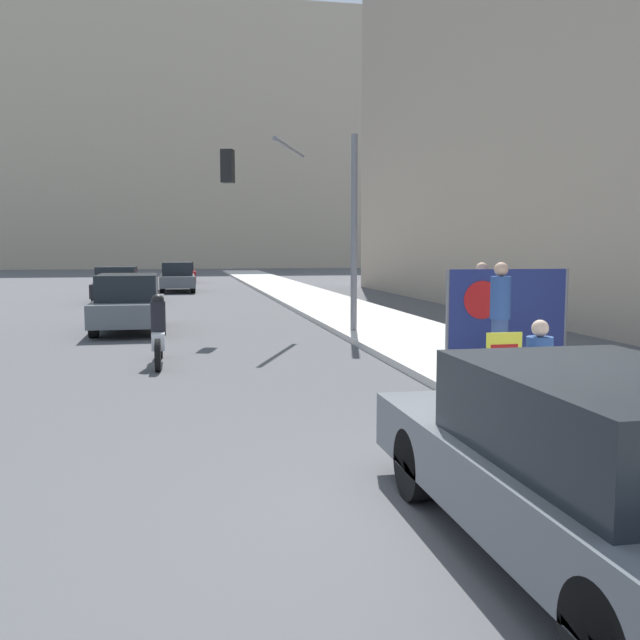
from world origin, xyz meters
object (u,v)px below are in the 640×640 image
Objects in this scene: pedestrian_behind at (481,307)px; car_on_road_far_lane at (180,272)px; jogger_on_sidewalk at (500,316)px; car_on_road_nearest at (129,303)px; car_on_road_distant at (177,277)px; seated_protester at (540,363)px; traffic_light_pole at (301,197)px; parked_car_curbside at (599,468)px; motorcycle_on_road at (159,335)px; car_on_road_midblock at (118,284)px; protest_banner at (507,312)px.

pedestrian_behind is 32.88m from car_on_road_far_lane.
jogger_on_sidewalk is 0.44× the size of car_on_road_far_lane.
car_on_road_distant is (1.26, 17.19, -0.02)m from car_on_road_nearest.
jogger_on_sidewalk is at bearing -52.03° from car_on_road_nearest.
car_on_road_far_lane reaches higher than seated_protester.
parked_car_curbside is (-0.23, -13.58, -2.79)m from traffic_light_pole.
car_on_road_distant is (-5.96, 23.55, -0.33)m from pedestrian_behind.
jogger_on_sidewalk is at bearing -25.86° from motorcycle_on_road.
jogger_on_sidewalk is 0.42× the size of car_on_road_midblock.
car_on_road_midblock reaches higher than seated_protester.
car_on_road_nearest is at bearing 134.48° from protest_banner.
pedestrian_behind is 0.38× the size of parked_car_curbside.
traffic_light_pole is at bearing -20.36° from car_on_road_nearest.
jogger_on_sidewalk is 0.41× the size of car_on_road_distant.
pedestrian_behind is at bearing 71.07° from parked_car_curbside.
car_on_road_far_lane is (1.42, 26.01, -0.07)m from car_on_road_nearest.
parked_car_curbside is (-2.44, -6.74, -0.39)m from jogger_on_sidewalk.
jogger_on_sidewalk is 1.03× the size of pedestrian_behind.
car_on_road_midblock is at bearing 114.97° from protest_banner.
protest_banner is 6.89m from traffic_light_pole.
jogger_on_sidewalk is at bearing -72.08° from traffic_light_pole.
car_on_road_distant is (-5.36, 25.67, -0.36)m from jogger_on_sidewalk.
parked_car_curbside reaches higher than motorcycle_on_road.
motorcycle_on_road is at bearing -82.80° from car_on_road_midblock.
traffic_light_pole is at bearing 116.39° from protest_banner.
protest_banner is 6.57m from motorcycle_on_road.
car_on_road_distant is at bearing 85.80° from car_on_road_nearest.
seated_protester is 28.88m from car_on_road_distant.
jogger_on_sidewalk reaches higher than seated_protester.
traffic_light_pole is at bearing -109.04° from jogger_on_sidewalk.
motorcycle_on_road is (-6.34, 1.68, -0.48)m from protest_banner.
pedestrian_behind is at bearing 59.90° from seated_protester.
protest_banner is at bearing -157.84° from jogger_on_sidewalk.
traffic_light_pole reaches higher than jogger_on_sidewalk.
car_on_road_midblock is 1.98× the size of motorcycle_on_road.
pedestrian_behind reaches higher than seated_protester.
car_on_road_far_lane is (-2.76, 41.23, -0.02)m from parked_car_curbside.
car_on_road_far_lane is at bearing 80.53° from car_on_road_midblock.
pedestrian_behind is 0.42× the size of car_on_road_far_lane.
parked_car_curbside is at bearing -127.55° from seated_protester.
traffic_light_pole is 27.94m from car_on_road_far_lane.
car_on_road_nearest is at bearing 159.64° from traffic_light_pole.
protest_banner reaches higher than car_on_road_nearest.
jogger_on_sidewalk reaches higher than pedestrian_behind.
car_on_road_nearest is at bearing -88.99° from jogger_on_sidewalk.
car_on_road_midblock is 6.96m from car_on_road_distant.
car_on_road_far_lane is (0.15, 8.81, -0.05)m from car_on_road_distant.
jogger_on_sidewalk is at bearing -120.87° from protest_banner.
car_on_road_nearest reaches higher than car_on_road_far_lane.
traffic_light_pole reaches higher than seated_protester.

